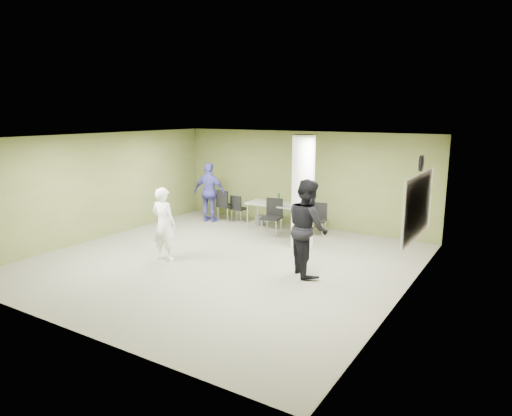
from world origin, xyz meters
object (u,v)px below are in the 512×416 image
Objects in this scene: chair_back_left at (225,203)px; man_black at (308,227)px; folding_table at (275,205)px; man_blue at (210,192)px; woman_white at (164,224)px.

man_black is at bearing 153.11° from chair_back_left.
chair_back_left is (-1.80, 0.07, -0.14)m from folding_table.
man_blue is at bearing -177.13° from folding_table.
man_black is 5.34m from man_blue.
woman_white is 3.82m from man_blue.
woman_white is (0.98, -3.78, 0.26)m from chair_back_left.
man_blue reaches higher than woman_white.
chair_back_left is 3.91m from woman_white.
chair_back_left is at bearing -161.06° from man_blue.
chair_back_left is 0.58m from man_blue.
folding_table is 0.90× the size of man_blue.
folding_table is at bearing -5.44° from man_black.
woman_white is at bearing 112.76° from chair_back_left.
woman_white is 3.31m from man_black.
folding_table is 1.65× the size of chair_back_left.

